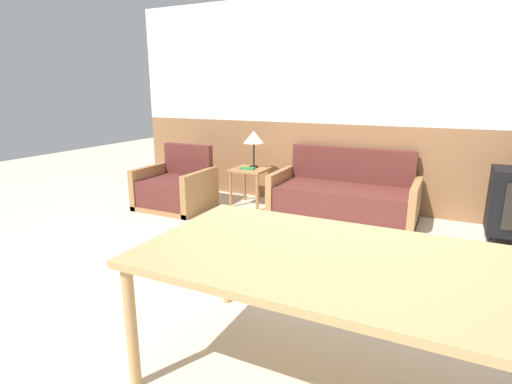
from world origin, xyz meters
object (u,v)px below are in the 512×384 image
at_px(couch, 343,198).
at_px(armchair, 176,189).
at_px(dining_table, 345,268).
at_px(table_lamp, 254,138).
at_px(side_table, 250,176).

distance_m(couch, armchair, 2.17).
height_order(couch, armchair, couch).
bearing_deg(armchair, dining_table, -41.47).
bearing_deg(table_lamp, armchair, -144.15).
distance_m(couch, dining_table, 2.98).
bearing_deg(table_lamp, couch, -2.16).
xyz_separation_m(armchair, dining_table, (2.79, -2.30, 0.43)).
height_order(side_table, dining_table, dining_table).
bearing_deg(table_lamp, side_table, -99.14).
height_order(armchair, dining_table, armchair).
distance_m(couch, table_lamp, 1.41).
bearing_deg(side_table, dining_table, -55.36).
relative_size(armchair, side_table, 1.74).
bearing_deg(side_table, armchair, -147.43).
bearing_deg(dining_table, side_table, 124.64).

